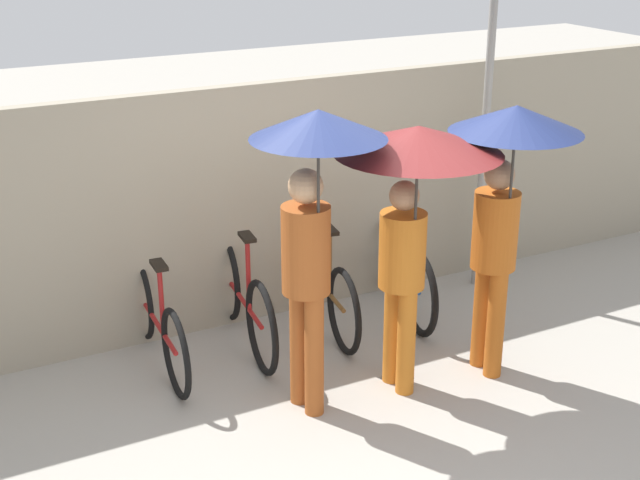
% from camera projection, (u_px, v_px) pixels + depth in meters
% --- Properties ---
extents(ground_plane, '(30.00, 30.00, 0.00)m').
position_uv_depth(ground_plane, '(404.00, 443.00, 5.70)').
color(ground_plane, '#9E998E').
extents(back_wall, '(10.10, 0.12, 1.95)m').
position_uv_depth(back_wall, '(261.00, 203.00, 7.14)').
color(back_wall, gray).
rests_on(back_wall, ground).
extents(parked_bicycle_0, '(0.44, 1.64, 1.05)m').
position_uv_depth(parked_bicycle_0, '(157.00, 321.00, 6.56)').
color(parked_bicycle_0, black).
rests_on(parked_bicycle_0, ground).
extents(parked_bicycle_1, '(0.44, 1.67, 1.09)m').
position_uv_depth(parked_bicycle_1, '(243.00, 298.00, 6.87)').
color(parked_bicycle_1, black).
rests_on(parked_bicycle_1, ground).
extents(parked_bicycle_2, '(0.46, 1.67, 1.02)m').
position_uv_depth(parked_bicycle_2, '(322.00, 283.00, 7.19)').
color(parked_bicycle_2, black).
rests_on(parked_bicycle_2, ground).
extents(parked_bicycle_3, '(0.52, 1.69, 0.99)m').
position_uv_depth(parked_bicycle_3, '(396.00, 267.00, 7.47)').
color(parked_bicycle_3, black).
rests_on(parked_bicycle_3, ground).
extents(pedestrian_leading, '(0.84, 0.84, 2.10)m').
position_uv_depth(pedestrian_leading, '(313.00, 193.00, 5.49)').
color(pedestrian_leading, '#9E4C1E').
rests_on(pedestrian_leading, ground).
extents(pedestrian_center, '(1.09, 1.09, 1.93)m').
position_uv_depth(pedestrian_center, '(413.00, 181.00, 5.73)').
color(pedestrian_center, '#C66B1E').
rests_on(pedestrian_center, ground).
extents(pedestrian_trailing, '(0.88, 0.88, 2.01)m').
position_uv_depth(pedestrian_trailing, '(507.00, 175.00, 5.98)').
color(pedestrian_trailing, '#B25619').
rests_on(pedestrian_trailing, ground).
extents(awning_pole, '(0.07, 0.07, 2.68)m').
position_uv_depth(awning_pole, '(485.00, 139.00, 7.58)').
color(awning_pole, gray).
rests_on(awning_pole, ground).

